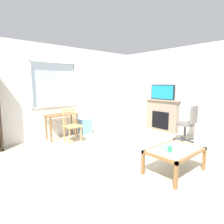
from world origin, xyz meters
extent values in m
cube|color=beige|center=(0.00, 0.00, -0.01)|extent=(6.56, 6.07, 0.02)
cube|color=silver|center=(0.00, 2.54, 0.45)|extent=(5.56, 0.12, 0.91)
cube|color=silver|center=(0.00, 2.54, 2.45)|extent=(5.56, 0.12, 0.48)
cube|color=silver|center=(1.59, 2.54, 1.56)|extent=(2.38, 0.12, 1.30)
cube|color=silver|center=(-0.28, 2.55, 1.56)|extent=(1.37, 0.02, 1.30)
cube|color=white|center=(-0.28, 2.48, 0.92)|extent=(1.43, 0.06, 0.03)
cube|color=white|center=(-0.28, 2.48, 2.20)|extent=(1.43, 0.06, 0.03)
cube|color=white|center=(-0.97, 2.48, 1.56)|extent=(0.03, 0.06, 1.30)
cube|color=white|center=(0.40, 2.48, 1.56)|extent=(0.03, 0.06, 1.30)
cube|color=silver|center=(2.84, 0.00, 1.35)|extent=(0.12, 5.27, 2.69)
cube|color=brown|center=(-0.25, 2.19, 0.70)|extent=(0.91, 0.43, 0.03)
cylinder|color=brown|center=(-0.66, 2.02, 0.34)|extent=(0.04, 0.04, 0.69)
cylinder|color=brown|center=(0.15, 2.02, 0.34)|extent=(0.04, 0.04, 0.69)
cylinder|color=brown|center=(-0.66, 2.35, 0.34)|extent=(0.04, 0.04, 0.69)
cylinder|color=brown|center=(0.15, 2.35, 0.34)|extent=(0.04, 0.04, 0.69)
cube|color=tan|center=(-0.22, 1.64, 0.45)|extent=(0.43, 0.41, 0.04)
cylinder|color=tan|center=(-0.40, 1.48, 0.22)|extent=(0.04, 0.04, 0.43)
cylinder|color=tan|center=(-0.06, 1.47, 0.22)|extent=(0.04, 0.04, 0.43)
cylinder|color=tan|center=(-0.39, 1.80, 0.22)|extent=(0.04, 0.04, 0.43)
cylinder|color=tan|center=(-0.05, 1.79, 0.22)|extent=(0.04, 0.04, 0.43)
cylinder|color=tan|center=(-0.39, 1.80, 0.68)|extent=(0.04, 0.04, 0.45)
cylinder|color=tan|center=(-0.05, 1.79, 0.68)|extent=(0.04, 0.04, 0.45)
cube|color=tan|center=(-0.22, 1.80, 0.87)|extent=(0.36, 0.04, 0.06)
cylinder|color=tan|center=(-0.32, 1.80, 0.65)|extent=(0.02, 0.02, 0.35)
cylinder|color=tan|center=(-0.22, 1.80, 0.65)|extent=(0.02, 0.02, 0.35)
cylinder|color=tan|center=(-0.11, 1.79, 0.65)|extent=(0.02, 0.02, 0.35)
cube|color=#72ADDB|center=(0.53, 2.24, 0.24)|extent=(0.35, 0.40, 0.48)
cube|color=gray|center=(2.69, 0.78, 0.51)|extent=(0.18, 1.15, 1.03)
cube|color=black|center=(2.60, 0.78, 0.38)|extent=(0.03, 0.63, 0.56)
cube|color=gray|center=(2.67, 0.78, 1.05)|extent=(0.26, 1.25, 0.04)
cube|color=black|center=(2.67, 0.78, 1.31)|extent=(0.05, 0.87, 0.49)
cube|color=#198CCC|center=(2.64, 0.78, 1.31)|extent=(0.01, 0.82, 0.44)
cylinder|color=slate|center=(2.23, -0.30, 0.48)|extent=(0.48, 0.48, 0.09)
cube|color=slate|center=(2.26, -0.52, 0.76)|extent=(0.41, 0.13, 0.48)
cylinder|color=#38383D|center=(2.23, -0.30, 0.24)|extent=(0.06, 0.06, 0.42)
cube|color=#38383D|center=(2.09, -0.32, 0.03)|extent=(0.28, 0.07, 0.03)
cylinder|color=#38383D|center=(1.95, -0.34, 0.03)|extent=(0.05, 0.05, 0.05)
cube|color=#38383D|center=(2.21, -0.44, 0.03)|extent=(0.09, 0.28, 0.03)
cylinder|color=#38383D|center=(2.18, -0.58, 0.03)|extent=(0.05, 0.05, 0.05)
cube|color=#38383D|center=(2.35, -0.37, 0.03)|extent=(0.26, 0.17, 0.03)
cylinder|color=#38383D|center=(2.48, -0.44, 0.03)|extent=(0.05, 0.05, 0.05)
cube|color=#38383D|center=(2.33, -0.21, 0.03)|extent=(0.23, 0.22, 0.03)
cylinder|color=#38383D|center=(2.44, -0.11, 0.03)|extent=(0.05, 0.05, 0.05)
cube|color=#38383D|center=(2.17, -0.18, 0.03)|extent=(0.15, 0.27, 0.03)
cylinder|color=#38383D|center=(2.11, -0.05, 0.03)|extent=(0.05, 0.05, 0.05)
cube|color=#8C9E99|center=(0.26, -1.15, 0.43)|extent=(0.93, 0.59, 0.02)
cube|color=olive|center=(0.26, -1.47, 0.41)|extent=(1.03, 0.05, 0.05)
cube|color=olive|center=(0.26, -0.83, 0.41)|extent=(1.03, 0.05, 0.05)
cube|color=olive|center=(-0.23, -1.15, 0.41)|extent=(0.05, 0.69, 0.05)
cube|color=olive|center=(0.75, -1.15, 0.41)|extent=(0.05, 0.69, 0.05)
cube|color=olive|center=(-0.23, -1.47, 0.19)|extent=(0.05, 0.05, 0.39)
cube|color=olive|center=(0.75, -1.47, 0.19)|extent=(0.05, 0.05, 0.39)
cube|color=olive|center=(-0.23, -0.83, 0.19)|extent=(0.05, 0.05, 0.39)
cube|color=olive|center=(0.75, -0.83, 0.19)|extent=(0.05, 0.05, 0.39)
cylinder|color=#33B770|center=(0.09, -1.15, 0.48)|extent=(0.07, 0.07, 0.09)
camera|label=1|loc=(-2.72, -2.84, 1.59)|focal=30.35mm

